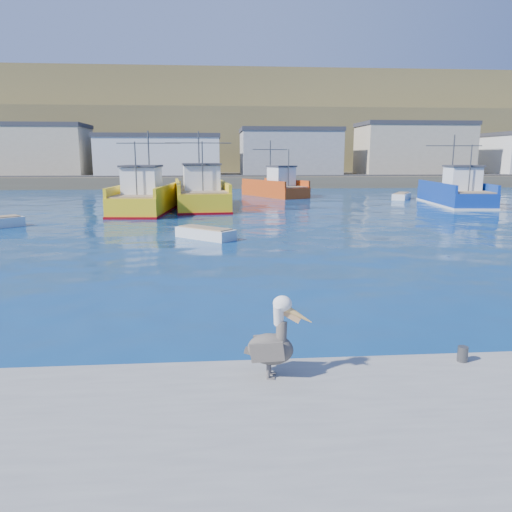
{
  "coord_description": "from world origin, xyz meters",
  "views": [
    {
      "loc": [
        -1.74,
        -12.13,
        4.41
      ],
      "look_at": [
        -0.41,
        3.96,
        1.17
      ],
      "focal_mm": 35.0,
      "sensor_mm": 36.0,
      "label": 1
    }
  ],
  "objects_px": {
    "trawler_yellow_a": "(147,198)",
    "skiff_far": "(401,197)",
    "pelican": "(273,342)",
    "skiff_mid": "(205,234)",
    "boat_orange": "(276,187)",
    "trawler_blue": "(456,194)",
    "trawler_yellow_b": "(201,195)"
  },
  "relations": [
    {
      "from": "trawler_yellow_a",
      "to": "boat_orange",
      "type": "bearing_deg",
      "value": 49.42
    },
    {
      "from": "trawler_yellow_a",
      "to": "trawler_blue",
      "type": "distance_m",
      "value": 27.76
    },
    {
      "from": "trawler_yellow_b",
      "to": "skiff_mid",
      "type": "height_order",
      "value": "trawler_yellow_b"
    },
    {
      "from": "skiff_mid",
      "to": "boat_orange",
      "type": "bearing_deg",
      "value": 75.57
    },
    {
      "from": "trawler_yellow_b",
      "to": "trawler_yellow_a",
      "type": "bearing_deg",
      "value": -146.78
    },
    {
      "from": "boat_orange",
      "to": "pelican",
      "type": "bearing_deg",
      "value": -97.01
    },
    {
      "from": "boat_orange",
      "to": "skiff_far",
      "type": "bearing_deg",
      "value": -19.74
    },
    {
      "from": "trawler_yellow_a",
      "to": "skiff_far",
      "type": "distance_m",
      "value": 26.89
    },
    {
      "from": "skiff_mid",
      "to": "trawler_blue",
      "type": "bearing_deg",
      "value": 37.5
    },
    {
      "from": "trawler_yellow_a",
      "to": "skiff_mid",
      "type": "height_order",
      "value": "trawler_yellow_a"
    },
    {
      "from": "boat_orange",
      "to": "skiff_far",
      "type": "relative_size",
      "value": 2.42
    },
    {
      "from": "trawler_yellow_a",
      "to": "trawler_blue",
      "type": "height_order",
      "value": "trawler_yellow_a"
    },
    {
      "from": "trawler_blue",
      "to": "skiff_far",
      "type": "bearing_deg",
      "value": 111.05
    },
    {
      "from": "trawler_yellow_b",
      "to": "trawler_blue",
      "type": "bearing_deg",
      "value": 0.93
    },
    {
      "from": "trawler_yellow_a",
      "to": "skiff_mid",
      "type": "bearing_deg",
      "value": -70.63
    },
    {
      "from": "trawler_yellow_a",
      "to": "skiff_far",
      "type": "xyz_separation_m",
      "value": [
        25.02,
        9.83,
        -0.79
      ]
    },
    {
      "from": "trawler_yellow_b",
      "to": "skiff_far",
      "type": "distance_m",
      "value": 21.9
    },
    {
      "from": "skiff_mid",
      "to": "skiff_far",
      "type": "relative_size",
      "value": 0.87
    },
    {
      "from": "trawler_yellow_a",
      "to": "trawler_yellow_b",
      "type": "relative_size",
      "value": 0.94
    },
    {
      "from": "trawler_yellow_a",
      "to": "boat_orange",
      "type": "xyz_separation_m",
      "value": [
        12.32,
        14.38,
        0.0
      ]
    },
    {
      "from": "trawler_yellow_a",
      "to": "skiff_mid",
      "type": "xyz_separation_m",
      "value": [
        4.98,
        -14.15,
        -0.81
      ]
    },
    {
      "from": "skiff_far",
      "to": "pelican",
      "type": "height_order",
      "value": "pelican"
    },
    {
      "from": "trawler_yellow_b",
      "to": "trawler_blue",
      "type": "distance_m",
      "value": 23.29
    },
    {
      "from": "boat_orange",
      "to": "trawler_blue",
      "type": "bearing_deg",
      "value": -36.28
    },
    {
      "from": "pelican",
      "to": "trawler_yellow_a",
      "type": "bearing_deg",
      "value": 101.24
    },
    {
      "from": "trawler_yellow_a",
      "to": "pelican",
      "type": "distance_m",
      "value": 33.43
    },
    {
      "from": "trawler_yellow_a",
      "to": "boat_orange",
      "type": "distance_m",
      "value": 18.94
    },
    {
      "from": "skiff_mid",
      "to": "skiff_far",
      "type": "height_order",
      "value": "skiff_far"
    },
    {
      "from": "skiff_far",
      "to": "trawler_blue",
      "type": "bearing_deg",
      "value": -68.95
    },
    {
      "from": "trawler_yellow_a",
      "to": "pelican",
      "type": "height_order",
      "value": "trawler_yellow_a"
    },
    {
      "from": "skiff_mid",
      "to": "skiff_far",
      "type": "bearing_deg",
      "value": 50.11
    },
    {
      "from": "skiff_far",
      "to": "pelican",
      "type": "relative_size",
      "value": 2.55
    }
  ]
}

